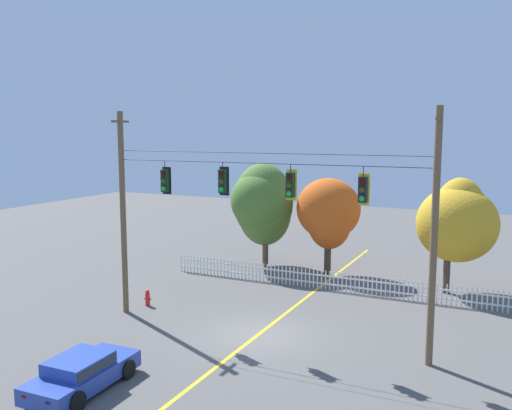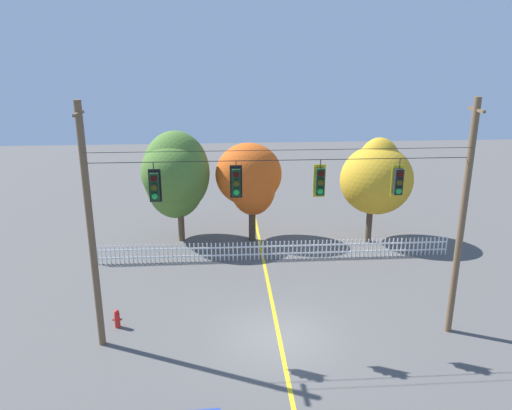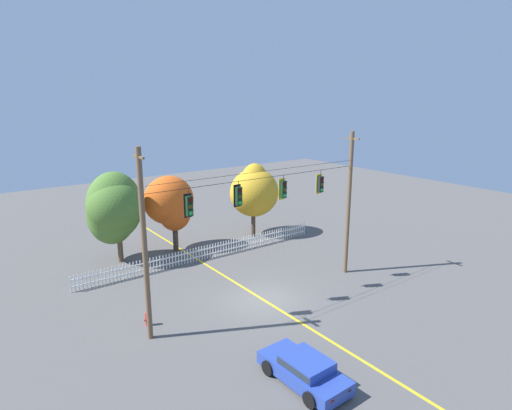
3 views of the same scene
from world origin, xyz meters
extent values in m
plane|color=#565451|center=(0.00, 0.00, 0.00)|extent=(80.00, 80.00, 0.00)
cube|color=gold|center=(0.00, 0.00, 0.00)|extent=(0.16, 36.00, 0.01)
cylinder|color=brown|center=(-6.74, 0.00, 4.57)|extent=(0.26, 0.26, 9.14)
cylinder|color=brown|center=(6.74, 0.00, 4.57)|extent=(0.26, 0.26, 9.14)
cube|color=brown|center=(-6.74, 0.00, 8.69)|extent=(0.10, 1.10, 0.10)
cube|color=brown|center=(6.74, 0.00, 8.69)|extent=(0.10, 1.10, 0.10)
cylinder|color=black|center=(0.00, 0.00, 7.02)|extent=(13.28, 0.02, 0.02)
cylinder|color=black|center=(0.00, -0.25, 7.43)|extent=(13.28, 0.02, 0.02)
cylinder|color=black|center=(-4.42, 0.00, 6.83)|extent=(0.03, 0.03, 0.39)
cube|color=black|center=(-4.42, 0.13, 6.16)|extent=(0.43, 0.02, 1.18)
cube|color=black|center=(-4.42, 0.00, 6.16)|extent=(0.30, 0.24, 0.95)
cylinder|color=#410706|center=(-4.42, -0.14, 6.47)|extent=(0.20, 0.03, 0.20)
cube|color=black|center=(-4.42, -0.18, 6.59)|extent=(0.22, 0.12, 0.06)
cylinder|color=#463B09|center=(-4.42, -0.14, 6.16)|extent=(0.20, 0.03, 0.20)
cube|color=black|center=(-4.42, -0.18, 6.27)|extent=(0.22, 0.12, 0.06)
cylinder|color=green|center=(-4.42, -0.14, 5.84)|extent=(0.20, 0.03, 0.20)
cube|color=black|center=(-4.42, -0.18, 5.96)|extent=(0.22, 0.12, 0.06)
cylinder|color=black|center=(-1.59, 0.00, 6.87)|extent=(0.03, 0.03, 0.30)
cube|color=black|center=(-1.59, 0.13, 6.25)|extent=(0.43, 0.02, 1.18)
cube|color=black|center=(-1.59, 0.00, 6.25)|extent=(0.30, 0.24, 0.95)
cylinder|color=#410706|center=(-1.59, -0.14, 6.57)|extent=(0.20, 0.03, 0.20)
cube|color=black|center=(-1.59, -0.18, 6.68)|extent=(0.22, 0.12, 0.06)
cylinder|color=#463B09|center=(-1.59, -0.14, 6.25)|extent=(0.20, 0.03, 0.20)
cube|color=black|center=(-1.59, -0.18, 6.36)|extent=(0.22, 0.12, 0.06)
cylinder|color=green|center=(-1.59, -0.14, 5.93)|extent=(0.20, 0.03, 0.20)
cube|color=black|center=(-1.59, -0.18, 6.05)|extent=(0.22, 0.12, 0.06)
cylinder|color=black|center=(1.37, 0.00, 6.86)|extent=(0.03, 0.03, 0.32)
cube|color=yellow|center=(1.37, 0.13, 6.22)|extent=(0.43, 0.02, 1.19)
cube|color=black|center=(1.37, 0.00, 6.22)|extent=(0.30, 0.24, 0.96)
cylinder|color=#410706|center=(1.37, -0.14, 6.54)|extent=(0.20, 0.03, 0.20)
cube|color=black|center=(1.37, -0.18, 6.66)|extent=(0.22, 0.12, 0.06)
cylinder|color=#463B09|center=(1.37, -0.14, 6.22)|extent=(0.20, 0.03, 0.20)
cube|color=black|center=(1.37, -0.18, 6.34)|extent=(0.22, 0.12, 0.06)
cylinder|color=green|center=(1.37, -0.14, 5.90)|extent=(0.20, 0.03, 0.20)
cube|color=black|center=(1.37, -0.18, 6.02)|extent=(0.22, 0.12, 0.06)
cylinder|color=black|center=(4.19, 0.00, 6.83)|extent=(0.03, 0.03, 0.38)
cube|color=yellow|center=(4.19, 0.13, 6.17)|extent=(0.43, 0.02, 1.17)
cube|color=black|center=(4.19, 0.00, 6.17)|extent=(0.30, 0.24, 0.94)
cylinder|color=#410706|center=(4.19, -0.14, 6.48)|extent=(0.20, 0.03, 0.20)
cube|color=black|center=(4.19, -0.18, 6.60)|extent=(0.22, 0.12, 0.06)
cylinder|color=#463B09|center=(4.19, -0.14, 6.17)|extent=(0.20, 0.03, 0.20)
cube|color=black|center=(4.19, -0.18, 6.29)|extent=(0.22, 0.12, 0.06)
cylinder|color=green|center=(4.19, -0.14, 5.86)|extent=(0.20, 0.03, 0.20)
cube|color=black|center=(4.19, -0.18, 5.97)|extent=(0.22, 0.12, 0.06)
cube|color=white|center=(-8.54, 7.38, 0.51)|extent=(0.06, 0.04, 1.02)
cube|color=white|center=(-8.31, 7.38, 0.51)|extent=(0.06, 0.04, 1.02)
cube|color=white|center=(-8.09, 7.38, 0.51)|extent=(0.06, 0.04, 1.02)
cube|color=white|center=(-7.87, 7.38, 0.51)|extent=(0.06, 0.04, 1.02)
cube|color=white|center=(-7.64, 7.38, 0.51)|extent=(0.06, 0.04, 1.02)
cube|color=white|center=(-7.42, 7.38, 0.51)|extent=(0.06, 0.04, 1.02)
cube|color=white|center=(-7.19, 7.38, 0.51)|extent=(0.06, 0.04, 1.02)
cube|color=white|center=(-6.97, 7.38, 0.51)|extent=(0.06, 0.04, 1.02)
cube|color=white|center=(-6.75, 7.38, 0.51)|extent=(0.06, 0.04, 1.02)
cube|color=white|center=(-6.52, 7.38, 0.51)|extent=(0.06, 0.04, 1.02)
cube|color=white|center=(-6.30, 7.38, 0.51)|extent=(0.06, 0.04, 1.02)
cube|color=white|center=(-6.07, 7.38, 0.51)|extent=(0.06, 0.04, 1.02)
cube|color=white|center=(-5.85, 7.38, 0.51)|extent=(0.06, 0.04, 1.02)
cube|color=white|center=(-5.62, 7.38, 0.51)|extent=(0.06, 0.04, 1.02)
cube|color=white|center=(-5.40, 7.38, 0.51)|extent=(0.06, 0.04, 1.02)
cube|color=white|center=(-5.18, 7.38, 0.51)|extent=(0.06, 0.04, 1.02)
cube|color=white|center=(-4.95, 7.38, 0.51)|extent=(0.06, 0.04, 1.02)
cube|color=white|center=(-4.73, 7.38, 0.51)|extent=(0.06, 0.04, 1.02)
cube|color=white|center=(-4.50, 7.38, 0.51)|extent=(0.06, 0.04, 1.02)
cube|color=white|center=(-4.28, 7.38, 0.51)|extent=(0.06, 0.04, 1.02)
cube|color=white|center=(-4.05, 7.38, 0.51)|extent=(0.06, 0.04, 1.02)
cube|color=white|center=(-3.83, 7.38, 0.51)|extent=(0.06, 0.04, 1.02)
cube|color=white|center=(-3.61, 7.38, 0.51)|extent=(0.06, 0.04, 1.02)
cube|color=white|center=(-3.38, 7.38, 0.51)|extent=(0.06, 0.04, 1.02)
cube|color=white|center=(-3.16, 7.38, 0.51)|extent=(0.06, 0.04, 1.02)
cube|color=white|center=(-2.93, 7.38, 0.51)|extent=(0.06, 0.04, 1.02)
cube|color=white|center=(-2.71, 7.38, 0.51)|extent=(0.06, 0.04, 1.02)
cube|color=white|center=(-2.48, 7.38, 0.51)|extent=(0.06, 0.04, 1.02)
cube|color=white|center=(-2.26, 7.38, 0.51)|extent=(0.06, 0.04, 1.02)
cube|color=white|center=(-2.04, 7.38, 0.51)|extent=(0.06, 0.04, 1.02)
cube|color=white|center=(-1.81, 7.38, 0.51)|extent=(0.06, 0.04, 1.02)
cube|color=white|center=(-1.59, 7.38, 0.51)|extent=(0.06, 0.04, 1.02)
cube|color=white|center=(-1.36, 7.38, 0.51)|extent=(0.06, 0.04, 1.02)
cube|color=white|center=(-1.14, 7.38, 0.51)|extent=(0.06, 0.04, 1.02)
cube|color=white|center=(-0.92, 7.38, 0.51)|extent=(0.06, 0.04, 1.02)
cube|color=white|center=(-0.69, 7.38, 0.51)|extent=(0.06, 0.04, 1.02)
cube|color=white|center=(-0.47, 7.38, 0.51)|extent=(0.06, 0.04, 1.02)
cube|color=white|center=(-0.24, 7.38, 0.51)|extent=(0.06, 0.04, 1.02)
cube|color=white|center=(-0.02, 7.38, 0.51)|extent=(0.06, 0.04, 1.02)
cube|color=white|center=(0.21, 7.38, 0.51)|extent=(0.06, 0.04, 1.02)
cube|color=white|center=(0.43, 7.38, 0.51)|extent=(0.06, 0.04, 1.02)
cube|color=white|center=(0.65, 7.38, 0.51)|extent=(0.06, 0.04, 1.02)
cube|color=white|center=(0.88, 7.38, 0.51)|extent=(0.06, 0.04, 1.02)
cube|color=white|center=(1.10, 7.38, 0.51)|extent=(0.06, 0.04, 1.02)
cube|color=white|center=(1.33, 7.38, 0.51)|extent=(0.06, 0.04, 1.02)
cube|color=white|center=(1.55, 7.38, 0.51)|extent=(0.06, 0.04, 1.02)
cube|color=white|center=(1.78, 7.38, 0.51)|extent=(0.06, 0.04, 1.02)
cube|color=white|center=(2.00, 7.38, 0.51)|extent=(0.06, 0.04, 1.02)
cube|color=white|center=(2.22, 7.38, 0.51)|extent=(0.06, 0.04, 1.02)
cube|color=white|center=(2.45, 7.38, 0.51)|extent=(0.06, 0.04, 1.02)
cube|color=white|center=(2.67, 7.38, 0.51)|extent=(0.06, 0.04, 1.02)
cube|color=white|center=(2.90, 7.38, 0.51)|extent=(0.06, 0.04, 1.02)
cube|color=white|center=(3.12, 7.38, 0.51)|extent=(0.06, 0.04, 1.02)
cube|color=white|center=(3.35, 7.38, 0.51)|extent=(0.06, 0.04, 1.02)
cube|color=white|center=(3.57, 7.38, 0.51)|extent=(0.06, 0.04, 1.02)
cube|color=white|center=(3.79, 7.38, 0.51)|extent=(0.06, 0.04, 1.02)
cube|color=white|center=(4.02, 7.38, 0.51)|extent=(0.06, 0.04, 1.02)
cube|color=white|center=(4.24, 7.38, 0.51)|extent=(0.06, 0.04, 1.02)
cube|color=white|center=(4.47, 7.38, 0.51)|extent=(0.06, 0.04, 1.02)
cube|color=white|center=(4.69, 7.38, 0.51)|extent=(0.06, 0.04, 1.02)
cube|color=white|center=(4.91, 7.38, 0.51)|extent=(0.06, 0.04, 1.02)
cube|color=white|center=(5.14, 7.38, 0.51)|extent=(0.06, 0.04, 1.02)
cube|color=white|center=(5.36, 7.38, 0.51)|extent=(0.06, 0.04, 1.02)
cube|color=white|center=(5.59, 7.38, 0.51)|extent=(0.06, 0.04, 1.02)
cube|color=white|center=(5.81, 7.38, 0.51)|extent=(0.06, 0.04, 1.02)
cube|color=white|center=(6.04, 7.38, 0.51)|extent=(0.06, 0.04, 1.02)
cube|color=white|center=(6.26, 7.38, 0.51)|extent=(0.06, 0.04, 1.02)
cube|color=white|center=(6.48, 7.38, 0.51)|extent=(0.06, 0.04, 1.02)
cube|color=white|center=(6.71, 7.38, 0.51)|extent=(0.06, 0.04, 1.02)
cube|color=white|center=(6.93, 7.38, 0.51)|extent=(0.06, 0.04, 1.02)
cube|color=white|center=(7.16, 7.38, 0.51)|extent=(0.06, 0.04, 1.02)
cube|color=white|center=(7.38, 7.38, 0.51)|extent=(0.06, 0.04, 1.02)
cube|color=white|center=(7.61, 7.38, 0.51)|extent=(0.06, 0.04, 1.02)
cube|color=white|center=(7.83, 7.38, 0.51)|extent=(0.06, 0.04, 1.02)
cube|color=white|center=(8.05, 7.38, 0.51)|extent=(0.06, 0.04, 1.02)
cube|color=white|center=(8.28, 7.38, 0.51)|extent=(0.06, 0.04, 1.02)
cube|color=white|center=(8.50, 7.38, 0.51)|extent=(0.06, 0.04, 1.02)
cube|color=white|center=(8.73, 7.38, 0.51)|extent=(0.06, 0.04, 1.02)
cube|color=white|center=(8.95, 7.38, 0.51)|extent=(0.06, 0.04, 1.02)
cube|color=white|center=(9.18, 7.38, 0.51)|extent=(0.06, 0.04, 1.02)
cube|color=white|center=(0.65, 7.41, 0.31)|extent=(18.39, 0.03, 0.08)
cube|color=white|center=(0.65, 7.41, 0.74)|extent=(18.39, 0.03, 0.08)
cylinder|color=brown|center=(-4.47, 10.48, 1.05)|extent=(0.35, 0.35, 2.10)
ellipsoid|color=#4C752D|center=(-4.74, 10.94, 3.35)|extent=(3.31, 3.15, 4.18)
ellipsoid|color=#4C752D|center=(-4.62, 10.46, 4.03)|extent=(3.73, 3.16, 4.66)
ellipsoid|color=#4C752D|center=(-4.67, 10.25, 4.12)|extent=(3.69, 3.53, 3.57)
cylinder|color=#473828|center=(-0.41, 10.22, 1.15)|extent=(0.39, 0.39, 2.31)
ellipsoid|color=#DB5619|center=(-0.36, 10.26, 3.19)|extent=(2.56, 2.26, 3.26)
ellipsoid|color=#DB5619|center=(-0.58, 10.70, 3.80)|extent=(3.75, 3.12, 3.57)
cylinder|color=#473828|center=(6.20, 9.53, 1.24)|extent=(0.34, 0.34, 2.47)
ellipsoid|color=gold|center=(6.56, 9.88, 3.56)|extent=(4.09, 3.69, 3.89)
ellipsoid|color=gold|center=(6.65, 9.98, 4.03)|extent=(2.62, 2.16, 3.81)
cube|color=#28429E|center=(-3.06, -6.76, 0.45)|extent=(1.81, 4.00, 0.55)
cube|color=#28429E|center=(-3.05, -6.91, 0.94)|extent=(1.55, 1.94, 0.42)
cube|color=#232D38|center=(-3.05, -6.91, 0.94)|extent=(1.58, 1.86, 0.27)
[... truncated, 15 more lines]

